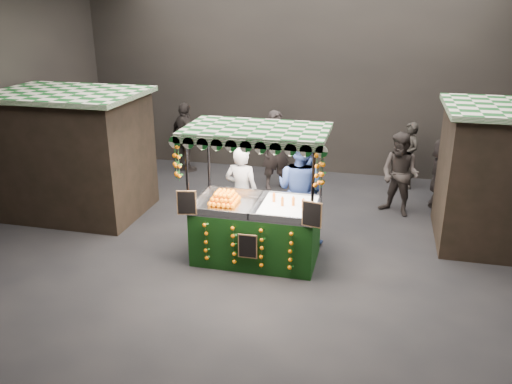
# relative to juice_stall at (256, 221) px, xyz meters

# --- Properties ---
(ground) EXTENTS (12.00, 12.00, 0.00)m
(ground) POSITION_rel_juice_stall_xyz_m (0.15, 0.27, -0.74)
(ground) COLOR black
(ground) RESTS_ON ground
(market_hall) EXTENTS (12.10, 10.10, 5.05)m
(market_hall) POSITION_rel_juice_stall_xyz_m (0.15, 0.27, 2.64)
(market_hall) COLOR black
(market_hall) RESTS_ON ground
(neighbour_stall_left) EXTENTS (3.00, 2.20, 2.60)m
(neighbour_stall_left) POSITION_rel_juice_stall_xyz_m (-4.25, 1.27, 0.57)
(neighbour_stall_left) COLOR black
(neighbour_stall_left) RESTS_ON ground
(juice_stall) EXTENTS (2.46, 1.45, 2.38)m
(juice_stall) POSITION_rel_juice_stall_xyz_m (0.00, 0.00, 0.00)
(juice_stall) COLOR black
(juice_stall) RESTS_ON ground
(vendor_grey) EXTENTS (0.69, 0.48, 1.80)m
(vendor_grey) POSITION_rel_juice_stall_xyz_m (-0.51, 0.90, 0.16)
(vendor_grey) COLOR gray
(vendor_grey) RESTS_ON ground
(vendor_blue) EXTENTS (1.23, 1.12, 2.05)m
(vendor_blue) POSITION_rel_juice_stall_xyz_m (0.61, 0.96, 0.28)
(vendor_blue) COLOR navy
(vendor_blue) RESTS_ON ground
(shopper_0) EXTENTS (0.83, 0.76, 1.90)m
(shopper_0) POSITION_rel_juice_stall_xyz_m (-0.42, 3.73, 0.21)
(shopper_0) COLOR #2E2625
(shopper_0) RESTS_ON ground
(shopper_1) EXTENTS (1.09, 1.02, 1.78)m
(shopper_1) POSITION_rel_juice_stall_xyz_m (2.43, 2.73, 0.15)
(shopper_1) COLOR #2E2825
(shopper_1) RESTS_ON ground
(shopper_2) EXTENTS (1.15, 0.95, 1.84)m
(shopper_2) POSITION_rel_juice_stall_xyz_m (-2.99, 4.46, 0.18)
(shopper_2) COLOR #2C2623
(shopper_2) RESTS_ON ground
(shopper_3) EXTENTS (1.12, 1.02, 1.51)m
(shopper_3) POSITION_rel_juice_stall_xyz_m (3.79, 3.88, 0.02)
(shopper_3) COLOR #2E2925
(shopper_3) RESTS_ON ground
(shopper_4) EXTENTS (1.07, 0.98, 1.84)m
(shopper_4) POSITION_rel_juice_stall_xyz_m (-4.35, 3.18, 0.18)
(shopper_4) COLOR black
(shopper_4) RESTS_ON ground
(shopper_5) EXTENTS (0.66, 1.56, 1.63)m
(shopper_5) POSITION_rel_juice_stall_xyz_m (3.30, 3.14, 0.08)
(shopper_5) COLOR #292321
(shopper_5) RESTS_ON ground
(shopper_6) EXTENTS (0.64, 0.70, 1.62)m
(shopper_6) POSITION_rel_juice_stall_xyz_m (2.66, 4.51, 0.07)
(shopper_6) COLOR black
(shopper_6) RESTS_ON ground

